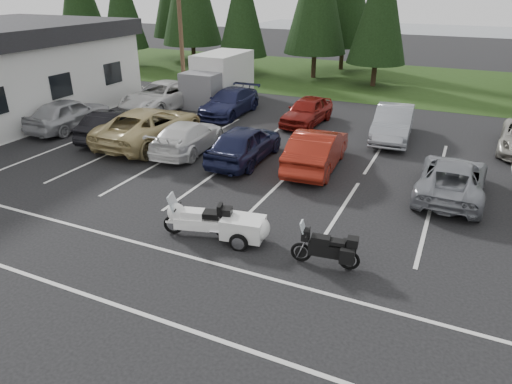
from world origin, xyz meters
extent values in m
plane|color=black|center=(0.00, 0.00, 0.00)|extent=(120.00, 120.00, 0.00)
cube|color=#1E3310|center=(0.00, 24.00, 0.01)|extent=(80.00, 16.00, 0.01)
cube|color=slate|center=(4.00, 55.00, 0.00)|extent=(70.00, 50.00, 0.02)
cylinder|color=#473321|center=(-10.00, 12.00, 4.50)|extent=(0.26, 0.26, 9.00)
cube|color=silver|center=(0.00, 2.00, 0.00)|extent=(32.00, 16.00, 0.01)
cylinder|color=#332316|center=(-28.00, 22.50, 1.25)|extent=(0.36, 0.36, 2.50)
cylinder|color=#332316|center=(-22.00, 21.20, 1.08)|extent=(0.36, 0.36, 2.16)
cone|color=black|center=(-22.00, 21.20, 5.40)|extent=(3.96, 3.96, 7.65)
cylinder|color=#332316|center=(-16.00, 22.80, 1.39)|extent=(0.36, 0.36, 2.78)
cylinder|color=#332316|center=(-10.50, 21.40, 1.06)|extent=(0.36, 0.36, 2.11)
cone|color=black|center=(-10.50, 21.40, 5.28)|extent=(3.87, 3.87, 7.48)
cylinder|color=#332316|center=(-5.00, 22.90, 1.31)|extent=(0.36, 0.36, 2.62)
cylinder|color=#332316|center=(0.00, 21.60, 1.13)|extent=(0.36, 0.36, 2.26)
cone|color=black|center=(0.00, 21.60, 5.64)|extent=(4.14, 4.14, 7.99)
cylinder|color=#332316|center=(-20.00, 27.00, 1.44)|extent=(0.36, 0.36, 2.88)
cylinder|color=#332316|center=(-4.00, 27.50, 1.36)|extent=(0.36, 0.36, 2.71)
imported|color=#A7A8AC|center=(-11.98, 4.27, 0.80)|extent=(1.91, 4.72, 1.61)
imported|color=black|center=(-8.71, 3.92, 0.72)|extent=(1.96, 4.49, 1.44)
imported|color=tan|center=(-6.84, 4.18, 0.83)|extent=(2.87, 6.03, 1.66)
imported|color=white|center=(-4.59, 3.91, 0.68)|extent=(2.35, 4.85, 1.36)
imported|color=#171B39|center=(-1.75, 3.86, 0.78)|extent=(1.89, 4.60, 1.56)
imported|color=maroon|center=(1.24, 4.37, 0.79)|extent=(2.02, 4.92, 1.59)
imported|color=gray|center=(6.39, 3.83, 0.66)|extent=(2.28, 4.80, 1.32)
imported|color=white|center=(-10.05, 9.63, 0.79)|extent=(3.09, 5.88, 1.58)
imported|color=#1B1F44|center=(-5.82, 10.22, 0.71)|extent=(2.02, 4.90, 1.42)
imported|color=maroon|center=(-1.18, 10.22, 0.72)|extent=(1.97, 4.33, 1.44)
imported|color=gray|center=(3.39, 9.53, 0.79)|extent=(1.99, 4.89, 1.58)
camera|label=1|loc=(6.30, -12.46, 6.93)|focal=32.00mm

